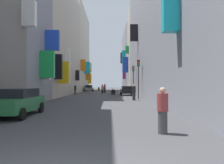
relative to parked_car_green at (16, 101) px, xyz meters
The scene contains 20 objects.
ground_plane 22.40m from the parked_car_green, 80.45° to the left, with size 140.00×140.00×0.00m, color #424244.
building_left_mid_a 10.66m from the parked_car_green, 117.94° to the left, with size 7.34×7.04×12.69m.
building_left_mid_b 16.84m from the parked_car_green, 106.67° to the left, with size 7.35×5.39×17.37m.
building_left_mid_c 26.38m from the parked_car_green, 99.85° to the left, with size 6.70×15.48×18.04m.
building_left_far 43.51m from the parked_car_green, 95.78° to the left, with size 7.37×19.64×20.51m.
building_right_mid_a 32.48m from the parked_car_green, 68.29° to the left, with size 7.13×6.26×16.36m.
building_right_mid_c 44.73m from the parked_car_green, 74.64° to the left, with size 6.83×18.90×15.33m.
parked_car_green is the anchor object (origin of this frame).
parked_car_grey 39.26m from the parked_car_green, 90.13° to the left, with size 2.02×4.18×1.46m.
parked_car_black 21.66m from the parked_car_green, 69.45° to the left, with size 1.92×4.05×1.40m.
scooter_black 21.73m from the parked_car_green, 75.22° to the left, with size 0.67×1.86×1.13m.
scooter_orange 42.19m from the parked_car_green, 86.99° to the left, with size 0.54×1.86×1.13m.
scooter_white 33.79m from the parked_car_green, 83.82° to the left, with size 0.51×1.77×1.13m.
pedestrian_crossing 24.98m from the parked_car_green, 81.39° to the left, with size 0.47×0.47×1.67m.
pedestrian_near_left 28.91m from the parked_car_green, 81.91° to the left, with size 0.54×0.54×1.80m.
pedestrian_near_right 7.94m from the parked_car_green, 30.41° to the right, with size 0.39×0.39×1.60m.
pedestrian_mid_street 22.18m from the parked_car_green, 91.50° to the left, with size 0.43×0.43×1.64m.
pedestrian_far_away 12.86m from the parked_car_green, 54.02° to the left, with size 0.39×0.39×1.68m.
traffic_light_near_corner 14.85m from the parked_car_green, 55.69° to the left, with size 0.26×0.34×4.47m.
traffic_light_far_corner 19.51m from the parked_car_green, 64.61° to the left, with size 0.26×0.34×4.25m.
Camera 1 is at (1.31, -3.16, 1.71)m, focal length 32.93 mm.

